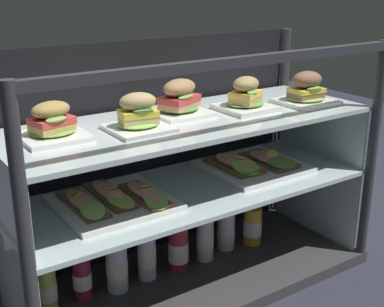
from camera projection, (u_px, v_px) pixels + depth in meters
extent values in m
cube|color=#2A2B38|center=(192.00, 286.00, 1.89)|extent=(6.00, 6.00, 0.02)
cube|color=#3A3839|center=(192.00, 278.00, 1.88)|extent=(1.29, 0.50, 0.04)
cylinder|color=#333338|center=(27.00, 258.00, 1.23)|extent=(0.04, 0.04, 0.85)
cylinder|color=#333338|center=(371.00, 158.00, 1.90)|extent=(0.04, 0.04, 0.85)
cylinder|color=#333338|center=(282.00, 129.00, 2.26)|extent=(0.04, 0.04, 0.85)
cube|color=#333338|center=(240.00, 62.00, 1.43)|extent=(1.26, 0.03, 0.03)
cube|color=black|center=(154.00, 149.00, 1.94)|extent=(1.22, 0.01, 0.80)
cube|color=silver|center=(17.00, 289.00, 1.50)|extent=(0.01, 0.43, 0.32)
cube|color=silver|center=(315.00, 195.00, 2.14)|extent=(0.01, 0.43, 0.32)
cube|color=silver|center=(192.00, 189.00, 1.77)|extent=(1.24, 0.45, 0.02)
cube|color=silver|center=(5.00, 197.00, 1.40)|extent=(0.01, 0.43, 0.22)
cube|color=silver|center=(320.00, 127.00, 2.05)|extent=(0.01, 0.43, 0.22)
cube|color=silver|center=(192.00, 121.00, 1.69)|extent=(1.24, 0.45, 0.02)
cube|color=white|center=(53.00, 136.00, 1.47)|extent=(0.18, 0.18, 0.01)
ellipsoid|color=#76AB4B|center=(53.00, 132.00, 1.47)|extent=(0.13, 0.11, 0.01)
cube|color=tan|center=(52.00, 127.00, 1.47)|extent=(0.13, 0.10, 0.02)
cube|color=#D2413D|center=(52.00, 121.00, 1.46)|extent=(0.13, 0.11, 0.02)
ellipsoid|color=#87AE57|center=(56.00, 119.00, 1.43)|extent=(0.07, 0.04, 0.02)
ellipsoid|color=#A58546|center=(51.00, 110.00, 1.45)|extent=(0.13, 0.11, 0.05)
cube|color=white|center=(139.00, 129.00, 1.55)|extent=(0.17, 0.17, 0.01)
ellipsoid|color=#8ED157|center=(139.00, 124.00, 1.55)|extent=(0.13, 0.11, 0.02)
cube|color=#D4B675|center=(138.00, 120.00, 1.54)|extent=(0.12, 0.09, 0.02)
cube|color=yellow|center=(138.00, 113.00, 1.54)|extent=(0.12, 0.09, 0.02)
ellipsoid|color=#528749|center=(143.00, 111.00, 1.51)|extent=(0.07, 0.04, 0.02)
ellipsoid|color=tan|center=(138.00, 101.00, 1.53)|extent=(0.12, 0.09, 0.05)
cube|color=white|center=(180.00, 113.00, 1.73)|extent=(0.18, 0.18, 0.01)
ellipsoid|color=#5A8E3C|center=(180.00, 108.00, 1.72)|extent=(0.13, 0.11, 0.02)
cube|color=tan|center=(179.00, 105.00, 1.72)|extent=(0.15, 0.13, 0.02)
cube|color=#C73C3D|center=(179.00, 99.00, 1.71)|extent=(0.16, 0.13, 0.02)
ellipsoid|color=#76A94B|center=(186.00, 97.00, 1.68)|extent=(0.08, 0.06, 0.01)
ellipsoid|color=#A47952|center=(179.00, 88.00, 1.70)|extent=(0.16, 0.13, 0.06)
cube|color=white|center=(245.00, 108.00, 1.79)|extent=(0.17, 0.17, 0.02)
ellipsoid|color=#60933C|center=(245.00, 103.00, 1.78)|extent=(0.13, 0.11, 0.01)
cube|color=tan|center=(245.00, 100.00, 1.78)|extent=(0.13, 0.12, 0.02)
cube|color=#F4BD4F|center=(246.00, 94.00, 1.77)|extent=(0.13, 0.12, 0.02)
ellipsoid|color=#73AF4F|center=(253.00, 92.00, 1.74)|extent=(0.07, 0.05, 0.02)
ellipsoid|color=#A1884F|center=(246.00, 84.00, 1.76)|extent=(0.14, 0.12, 0.05)
cube|color=white|center=(305.00, 102.00, 1.88)|extent=(0.18, 0.18, 0.01)
ellipsoid|color=#90B54C|center=(306.00, 98.00, 1.87)|extent=(0.14, 0.12, 0.01)
cube|color=#926649|center=(306.00, 95.00, 1.87)|extent=(0.12, 0.09, 0.02)
cube|color=yellow|center=(306.00, 90.00, 1.86)|extent=(0.12, 0.09, 0.02)
ellipsoid|color=#79A242|center=(314.00, 89.00, 1.83)|extent=(0.07, 0.03, 0.02)
ellipsoid|color=brown|center=(307.00, 80.00, 1.85)|extent=(0.12, 0.09, 0.06)
cube|color=white|center=(113.00, 203.00, 1.62)|extent=(0.34, 0.32, 0.02)
cube|color=brown|center=(82.00, 204.00, 1.58)|extent=(0.08, 0.25, 0.01)
ellipsoid|color=#9EC162|center=(92.00, 210.00, 1.52)|extent=(0.10, 0.14, 0.02)
ellipsoid|color=#E39583|center=(82.00, 200.00, 1.58)|extent=(0.07, 0.20, 0.01)
cylinder|color=yellow|center=(75.00, 195.00, 1.59)|extent=(0.06, 0.06, 0.03)
cube|color=brown|center=(109.00, 195.00, 1.64)|extent=(0.08, 0.26, 0.01)
ellipsoid|color=#97AF4C|center=(120.00, 200.00, 1.58)|extent=(0.08, 0.13, 0.03)
ellipsoid|color=#F1A484|center=(109.00, 191.00, 1.64)|extent=(0.07, 0.20, 0.02)
cylinder|color=yellow|center=(112.00, 187.00, 1.64)|extent=(0.05, 0.05, 0.02)
cube|color=brown|center=(144.00, 195.00, 1.64)|extent=(0.08, 0.23, 0.01)
ellipsoid|color=#96C250|center=(155.00, 200.00, 1.58)|extent=(0.09, 0.13, 0.04)
ellipsoid|color=#E09A82|center=(144.00, 191.00, 1.64)|extent=(0.07, 0.19, 0.02)
cylinder|color=yellow|center=(143.00, 185.00, 1.65)|extent=(0.04, 0.04, 0.02)
cube|color=white|center=(252.00, 166.00, 1.93)|extent=(0.34, 0.32, 0.02)
cube|color=brown|center=(234.00, 165.00, 1.89)|extent=(0.12, 0.22, 0.02)
ellipsoid|color=#84C24D|center=(246.00, 167.00, 1.84)|extent=(0.12, 0.13, 0.05)
ellipsoid|color=#EB9C7B|center=(234.00, 160.00, 1.89)|extent=(0.10, 0.18, 0.02)
cylinder|color=yellow|center=(241.00, 158.00, 1.87)|extent=(0.06, 0.06, 0.02)
cube|color=brown|center=(268.00, 160.00, 1.95)|extent=(0.12, 0.23, 0.01)
ellipsoid|color=olive|center=(281.00, 162.00, 1.89)|extent=(0.11, 0.12, 0.02)
ellipsoid|color=#EC9B87|center=(268.00, 157.00, 1.94)|extent=(0.10, 0.18, 0.01)
cylinder|color=yellow|center=(273.00, 154.00, 1.94)|extent=(0.06, 0.06, 0.02)
cylinder|color=#AECC4C|center=(47.00, 289.00, 1.64)|extent=(0.06, 0.06, 0.15)
cylinder|color=white|center=(47.00, 291.00, 1.65)|extent=(0.06, 0.06, 0.05)
cylinder|color=#BFD64B|center=(44.00, 262.00, 1.61)|extent=(0.03, 0.03, 0.05)
cylinder|color=#2871B3|center=(43.00, 253.00, 1.60)|extent=(0.04, 0.04, 0.01)
cylinder|color=maroon|center=(82.00, 279.00, 1.71)|extent=(0.06, 0.06, 0.14)
cylinder|color=white|center=(82.00, 280.00, 1.71)|extent=(0.06, 0.06, 0.05)
cylinder|color=#972549|center=(80.00, 253.00, 1.68)|extent=(0.03, 0.03, 0.04)
cylinder|color=silver|center=(80.00, 245.00, 1.67)|extent=(0.04, 0.04, 0.01)
cylinder|color=silver|center=(117.00, 267.00, 1.75)|extent=(0.07, 0.07, 0.17)
cylinder|color=white|center=(117.00, 268.00, 1.75)|extent=(0.07, 0.07, 0.06)
cylinder|color=white|center=(115.00, 239.00, 1.71)|extent=(0.04, 0.04, 0.04)
cylinder|color=gold|center=(115.00, 232.00, 1.70)|extent=(0.04, 0.04, 0.01)
cylinder|color=silver|center=(147.00, 252.00, 1.82)|extent=(0.06, 0.06, 0.20)
cylinder|color=white|center=(147.00, 256.00, 1.82)|extent=(0.06, 0.06, 0.08)
cylinder|color=white|center=(146.00, 222.00, 1.78)|extent=(0.03, 0.03, 0.03)
cylinder|color=black|center=(146.00, 216.00, 1.77)|extent=(0.03, 0.03, 0.01)
cylinder|color=maroon|center=(178.00, 244.00, 1.87)|extent=(0.07, 0.07, 0.19)
cylinder|color=white|center=(178.00, 251.00, 1.88)|extent=(0.07, 0.07, 0.07)
cylinder|color=#9B1A4A|center=(178.00, 215.00, 1.84)|extent=(0.03, 0.03, 0.04)
cylinder|color=silver|center=(178.00, 207.00, 1.83)|extent=(0.04, 0.04, 0.02)
cylinder|color=silver|center=(205.00, 239.00, 1.94)|extent=(0.06, 0.06, 0.17)
cylinder|color=#F0E6CC|center=(205.00, 240.00, 1.94)|extent=(0.06, 0.06, 0.06)
cylinder|color=white|center=(205.00, 214.00, 1.91)|extent=(0.03, 0.03, 0.04)
cylinder|color=silver|center=(205.00, 207.00, 1.90)|extent=(0.03, 0.03, 0.01)
cylinder|color=silver|center=(226.00, 229.00, 2.02)|extent=(0.07, 0.07, 0.17)
cylinder|color=white|center=(226.00, 233.00, 2.03)|extent=(0.07, 0.07, 0.05)
cylinder|color=white|center=(226.00, 203.00, 1.99)|extent=(0.03, 0.03, 0.05)
cylinder|color=silver|center=(227.00, 196.00, 1.98)|extent=(0.04, 0.04, 0.01)
cylinder|color=gold|center=(253.00, 226.00, 2.06)|extent=(0.07, 0.07, 0.15)
cylinder|color=white|center=(252.00, 227.00, 2.06)|extent=(0.07, 0.07, 0.06)
cylinder|color=gold|center=(253.00, 202.00, 2.03)|extent=(0.04, 0.04, 0.05)
cylinder|color=silver|center=(254.00, 195.00, 2.02)|extent=(0.04, 0.04, 0.01)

